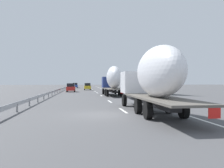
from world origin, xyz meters
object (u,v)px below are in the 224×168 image
truck_lead (113,80)px  car_white_van (76,85)px  truck_trailing (153,77)px  car_red_compact (71,88)px  road_sign (116,83)px  car_yellow_coupe (87,86)px  car_blue_sedan (75,85)px

truck_lead → car_white_van: truck_lead is taller
truck_trailing → car_white_van: (85.39, 7.44, -1.63)m
truck_lead → truck_trailing: bearing=180.0°
truck_lead → car_white_van: bearing=6.6°
truck_lead → car_red_compact: truck_lead is taller
road_sign → car_yellow_coupe: bearing=33.6°
truck_lead → truck_trailing: (-21.03, 0.00, -0.03)m
car_blue_sedan → car_white_van: 14.88m
car_yellow_coupe → car_blue_sedan: bearing=10.2°
car_blue_sedan → road_sign: size_ratio=1.44×
truck_lead → car_white_van: size_ratio=2.58×
truck_lead → car_red_compact: bearing=24.9°
car_white_van → car_red_compact: car_red_compact is taller
truck_trailing → car_yellow_coupe: bearing=3.9°
car_blue_sedan → car_red_compact: size_ratio=1.05×
truck_lead → car_red_compact: (15.66, 7.26, -1.62)m
car_yellow_coupe → road_sign: size_ratio=1.54×
truck_trailing → car_red_compact: bearing=11.2°
truck_trailing → car_yellow_coupe: (48.85, 3.31, -1.59)m
car_red_compact → car_white_van: bearing=0.2°
road_sign → car_red_compact: bearing=103.8°
car_white_van → truck_trailing: bearing=-175.0°
truck_trailing → car_yellow_coupe: 48.99m
truck_trailing → car_white_van: size_ratio=3.04×
truck_trailing → car_yellow_coupe: truck_trailing is taller
car_yellow_coupe → car_red_compact: bearing=162.0°
car_blue_sedan → car_red_compact: car_red_compact is taller
car_blue_sedan → road_sign: 32.96m
truck_lead → car_red_compact: 17.34m
truck_trailing → road_sign: truck_trailing is taller
truck_lead → road_sign: bearing=-9.7°
truck_lead → car_blue_sedan: 50.03m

